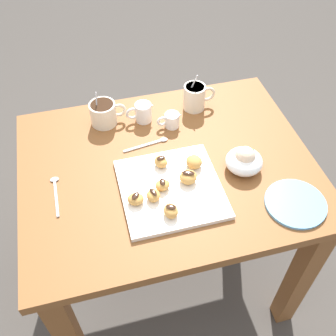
{
  "coord_description": "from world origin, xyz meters",
  "views": [
    {
      "loc": [
        -0.22,
        -0.86,
        1.72
      ],
      "look_at": [
        -0.01,
        -0.03,
        0.77
      ],
      "focal_mm": 42.2,
      "sensor_mm": 36.0,
      "label": 1
    }
  ],
  "objects_px": {
    "beignet_0": "(153,196)",
    "beignet_1": "(188,177)",
    "dining_table": "(168,192)",
    "beignet_6": "(163,185)",
    "beignet_3": "(194,162)",
    "beignet_5": "(171,211)",
    "cream_pitcher_white": "(143,112)",
    "ice_cream_bowl": "(244,160)",
    "pastry_plate_square": "(171,189)",
    "coffee_mug_cream_right": "(195,96)",
    "coffee_mug_cream_left": "(104,113)",
    "chocolate_sauce_pitcher": "(172,120)",
    "saucer_sky_left": "(295,203)",
    "beignet_4": "(136,199)",
    "beignet_2": "(161,162)"
  },
  "relations": [
    {
      "from": "pastry_plate_square",
      "to": "coffee_mug_cream_right",
      "type": "height_order",
      "value": "coffee_mug_cream_right"
    },
    {
      "from": "cream_pitcher_white",
      "to": "beignet_6",
      "type": "xyz_separation_m",
      "value": [
        -0.01,
        -0.35,
        -0.01
      ]
    },
    {
      "from": "cream_pitcher_white",
      "to": "saucer_sky_left",
      "type": "height_order",
      "value": "cream_pitcher_white"
    },
    {
      "from": "pastry_plate_square",
      "to": "beignet_5",
      "type": "height_order",
      "value": "beignet_5"
    },
    {
      "from": "dining_table",
      "to": "beignet_2",
      "type": "distance_m",
      "value": 0.18
    },
    {
      "from": "chocolate_sauce_pitcher",
      "to": "saucer_sky_left",
      "type": "height_order",
      "value": "chocolate_sauce_pitcher"
    },
    {
      "from": "beignet_1",
      "to": "coffee_mug_cream_left",
      "type": "bearing_deg",
      "value": 120.29
    },
    {
      "from": "beignet_3",
      "to": "beignet_5",
      "type": "height_order",
      "value": "beignet_3"
    },
    {
      "from": "beignet_0",
      "to": "beignet_3",
      "type": "xyz_separation_m",
      "value": [
        0.16,
        0.1,
        0.0
      ]
    },
    {
      "from": "ice_cream_bowl",
      "to": "beignet_3",
      "type": "relative_size",
      "value": 2.18
    },
    {
      "from": "saucer_sky_left",
      "to": "beignet_2",
      "type": "distance_m",
      "value": 0.44
    },
    {
      "from": "dining_table",
      "to": "beignet_4",
      "type": "distance_m",
      "value": 0.26
    },
    {
      "from": "beignet_1",
      "to": "beignet_3",
      "type": "relative_size",
      "value": 1.0
    },
    {
      "from": "beignet_0",
      "to": "beignet_2",
      "type": "bearing_deg",
      "value": 66.69
    },
    {
      "from": "beignet_0",
      "to": "beignet_1",
      "type": "height_order",
      "value": "beignet_1"
    },
    {
      "from": "ice_cream_bowl",
      "to": "beignet_5",
      "type": "bearing_deg",
      "value": -155.21
    },
    {
      "from": "dining_table",
      "to": "coffee_mug_cream_left",
      "type": "bearing_deg",
      "value": 122.92
    },
    {
      "from": "dining_table",
      "to": "ice_cream_bowl",
      "type": "relative_size",
      "value": 8.03
    },
    {
      "from": "beignet_6",
      "to": "beignet_3",
      "type": "bearing_deg",
      "value": 28.21
    },
    {
      "from": "dining_table",
      "to": "chocolate_sauce_pitcher",
      "type": "distance_m",
      "value": 0.26
    },
    {
      "from": "beignet_3",
      "to": "coffee_mug_cream_right",
      "type": "bearing_deg",
      "value": 72.25
    },
    {
      "from": "chocolate_sauce_pitcher",
      "to": "coffee_mug_cream_left",
      "type": "bearing_deg",
      "value": 160.86
    },
    {
      "from": "coffee_mug_cream_left",
      "to": "ice_cream_bowl",
      "type": "xyz_separation_m",
      "value": [
        0.41,
        -0.34,
        -0.01
      ]
    },
    {
      "from": "coffee_mug_cream_right",
      "to": "beignet_4",
      "type": "relative_size",
      "value": 3.02
    },
    {
      "from": "ice_cream_bowl",
      "to": "beignet_5",
      "type": "distance_m",
      "value": 0.31
    },
    {
      "from": "beignet_6",
      "to": "chocolate_sauce_pitcher",
      "type": "bearing_deg",
      "value": 69.74
    },
    {
      "from": "coffee_mug_cream_right",
      "to": "saucer_sky_left",
      "type": "relative_size",
      "value": 0.8
    },
    {
      "from": "beignet_3",
      "to": "beignet_5",
      "type": "distance_m",
      "value": 0.21
    },
    {
      "from": "chocolate_sauce_pitcher",
      "to": "saucer_sky_left",
      "type": "bearing_deg",
      "value": -58.25
    },
    {
      "from": "coffee_mug_cream_left",
      "to": "beignet_6",
      "type": "distance_m",
      "value": 0.39
    },
    {
      "from": "beignet_0",
      "to": "beignet_4",
      "type": "xyz_separation_m",
      "value": [
        -0.05,
        0.0,
        -0.0
      ]
    },
    {
      "from": "saucer_sky_left",
      "to": "dining_table",
      "type": "bearing_deg",
      "value": 142.33
    },
    {
      "from": "pastry_plate_square",
      "to": "beignet_2",
      "type": "distance_m",
      "value": 0.1
    },
    {
      "from": "cream_pitcher_white",
      "to": "beignet_4",
      "type": "relative_size",
      "value": 2.12
    },
    {
      "from": "dining_table",
      "to": "ice_cream_bowl",
      "type": "distance_m",
      "value": 0.31
    },
    {
      "from": "beignet_6",
      "to": "coffee_mug_cream_right",
      "type": "bearing_deg",
      "value": 59.34
    },
    {
      "from": "chocolate_sauce_pitcher",
      "to": "beignet_2",
      "type": "bearing_deg",
      "value": -114.47
    },
    {
      "from": "coffee_mug_cream_right",
      "to": "saucer_sky_left",
      "type": "distance_m",
      "value": 0.55
    },
    {
      "from": "pastry_plate_square",
      "to": "coffee_mug_cream_right",
      "type": "bearing_deg",
      "value": 62.5
    },
    {
      "from": "saucer_sky_left",
      "to": "ice_cream_bowl",
      "type": "bearing_deg",
      "value": 118.93
    },
    {
      "from": "dining_table",
      "to": "ice_cream_bowl",
      "type": "xyz_separation_m",
      "value": [
        0.24,
        -0.08,
        0.18
      ]
    },
    {
      "from": "coffee_mug_cream_left",
      "to": "beignet_1",
      "type": "distance_m",
      "value": 0.42
    },
    {
      "from": "dining_table",
      "to": "beignet_6",
      "type": "relative_size",
      "value": 21.0
    },
    {
      "from": "ice_cream_bowl",
      "to": "beignet_6",
      "type": "bearing_deg",
      "value": -174.21
    },
    {
      "from": "beignet_3",
      "to": "beignet_6",
      "type": "distance_m",
      "value": 0.14
    },
    {
      "from": "ice_cream_bowl",
      "to": "beignet_3",
      "type": "bearing_deg",
      "value": 166.85
    },
    {
      "from": "cream_pitcher_white",
      "to": "beignet_5",
      "type": "distance_m",
      "value": 0.45
    },
    {
      "from": "beignet_2",
      "to": "beignet_5",
      "type": "relative_size",
      "value": 0.95
    },
    {
      "from": "chocolate_sauce_pitcher",
      "to": "beignet_0",
      "type": "height_order",
      "value": "chocolate_sauce_pitcher"
    },
    {
      "from": "dining_table",
      "to": "cream_pitcher_white",
      "type": "height_order",
      "value": "cream_pitcher_white"
    }
  ]
}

